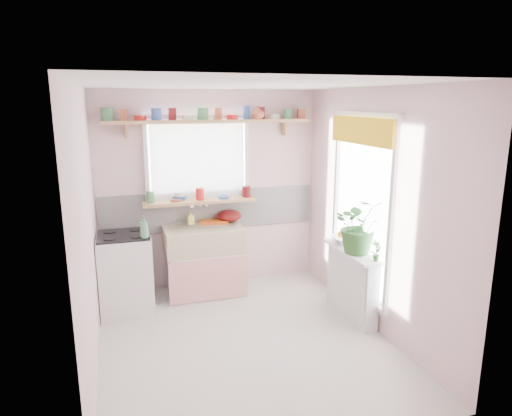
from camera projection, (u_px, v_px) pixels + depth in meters
name	position (u px, v px, depth m)	size (l,w,h in m)	color
room	(278.00, 188.00, 5.28)	(3.20, 3.20, 3.20)	beige
sink_unit	(204.00, 260.00, 5.66)	(0.95, 0.65, 1.11)	white
cooker	(126.00, 273.00, 5.16)	(0.58, 0.58, 0.93)	white
radiator_ledge	(352.00, 282.00, 5.07)	(0.22, 0.95, 0.78)	white
windowsill	(200.00, 201.00, 5.68)	(1.40, 0.22, 0.04)	tan
pine_shelf	(210.00, 121.00, 5.49)	(2.52, 0.24, 0.04)	tan
shelf_crockery	(210.00, 115.00, 5.47)	(2.47, 0.11, 0.12)	#3F7F4C
sill_crockery	(200.00, 195.00, 5.66)	(1.35, 0.11, 0.12)	#3F7F4C
dish_tray	(214.00, 221.00, 5.81)	(0.35, 0.26, 0.03)	#CE5412
colander	(229.00, 216.00, 5.85)	(0.33, 0.33, 0.15)	#5A100F
jade_plant	(360.00, 225.00, 4.81)	(0.55, 0.47, 0.61)	#2A5B24
fruit_bowl	(346.00, 240.00, 5.21)	(0.32, 0.32, 0.08)	silver
herb_pot	(376.00, 251.00, 4.60)	(0.12, 0.08, 0.22)	#2B6227
soap_bottle_sink	(190.00, 218.00, 5.71)	(0.08, 0.08, 0.17)	#E8DE67
sill_cup	(179.00, 196.00, 5.64)	(0.13, 0.13, 0.10)	silver
sill_bowl	(179.00, 198.00, 5.65)	(0.18, 0.18, 0.06)	#345EAA
shelf_vase	(258.00, 113.00, 5.58)	(0.16, 0.16, 0.16)	#B55537
cooker_bottle	(144.00, 227.00, 4.91)	(0.09, 0.09, 0.24)	#468D5C
fruit	(346.00, 234.00, 5.20)	(0.20, 0.14, 0.10)	orange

